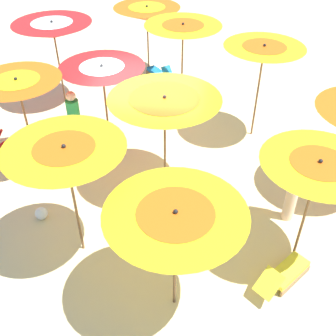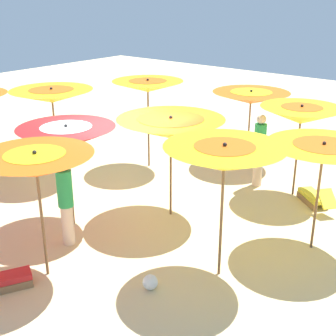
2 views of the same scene
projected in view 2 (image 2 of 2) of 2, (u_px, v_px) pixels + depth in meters
The scene contains 14 objects.
ground at pixel (127, 213), 10.48m from camera, with size 38.26×38.26×0.04m, color beige.
beach_umbrella_3 at pixel (52, 96), 11.77m from camera, with size 2.13×2.13×2.42m.
beach_umbrella_4 at pixel (67, 137), 9.25m from camera, with size 1.99×1.99×2.24m.
beach_umbrella_5 at pixel (36, 165), 7.43m from camera, with size 1.92×1.92×2.33m.
beach_umbrella_6 at pixel (148, 86), 12.40m from camera, with size 1.94×1.94×2.51m.
beach_umbrella_7 at pixel (171, 128), 9.64m from camera, with size 2.29×2.29×2.29m.
beach_umbrella_8 at pixel (224, 158), 7.40m from camera, with size 2.00×2.00×2.46m.
beach_umbrella_9 at pixel (251, 98), 12.82m from camera, with size 2.16×2.16×2.15m.
beach_umbrella_10 at pixel (301, 115), 10.64m from camera, with size 1.92×1.92×2.28m.
beach_umbrella_11 at pixel (323, 153), 8.32m from camera, with size 2.08×2.08×2.19m.
lounger_1 at pixel (315, 197), 10.73m from camera, with size 1.20×1.08×0.56m.
beachgoer_0 at pixel (66, 201), 8.82m from camera, with size 0.30×0.30×1.80m.
beachgoer_1 at pixel (259, 149), 11.55m from camera, with size 0.30×0.30×1.88m.
beach_ball at pixel (150, 282), 7.73m from camera, with size 0.26×0.26×0.26m, color white.
Camera 2 is at (6.68, -6.68, 4.73)m, focal length 49.02 mm.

